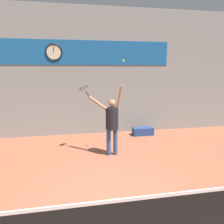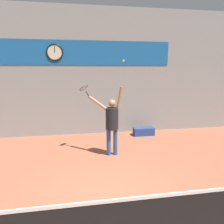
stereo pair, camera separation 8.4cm
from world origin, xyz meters
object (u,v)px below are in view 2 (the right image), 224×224
(tennis_racket, at_px, (84,88))
(equipment_bag, at_px, (144,131))
(tennis_player, at_px, (112,121))
(scoreboard_clock, at_px, (55,52))
(tennis_ball, at_px, (124,61))

(tennis_racket, relative_size, equipment_bag, 0.46)
(tennis_player, distance_m, tennis_racket, 1.33)
(scoreboard_clock, relative_size, tennis_player, 0.30)
(equipment_bag, bearing_deg, tennis_ball, -124.84)
(tennis_player, bearing_deg, tennis_ball, -12.20)
(scoreboard_clock, height_order, tennis_player, scoreboard_clock)
(tennis_ball, xyz_separation_m, equipment_bag, (1.29, 1.86, -2.72))
(scoreboard_clock, relative_size, equipment_bag, 0.77)
(scoreboard_clock, relative_size, tennis_racket, 1.68)
(scoreboard_clock, relative_size, tennis_ball, 9.89)
(scoreboard_clock, bearing_deg, tennis_ball, -49.45)
(scoreboard_clock, distance_m, tennis_racket, 2.44)
(tennis_player, height_order, equipment_bag, tennis_player)
(tennis_racket, bearing_deg, tennis_player, -32.62)
(tennis_player, relative_size, equipment_bag, 2.60)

